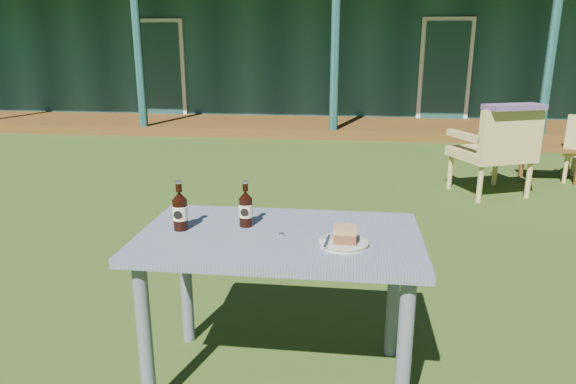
# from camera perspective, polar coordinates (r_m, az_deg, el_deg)

# --- Properties ---
(ground) EXTENTS (80.00, 80.00, 0.00)m
(ground) POSITION_cam_1_polar(r_m,az_deg,el_deg) (3.94, 2.32, -6.33)
(ground) COLOR #334916
(pavilion) EXTENTS (15.80, 8.30, 3.45)m
(pavilion) POSITION_cam_1_polar(r_m,az_deg,el_deg) (13.03, 5.99, 16.36)
(pavilion) COLOR #1A4541
(pavilion) RESTS_ON ground
(cafe_table) EXTENTS (1.20, 0.70, 0.72)m
(cafe_table) POSITION_cam_1_polar(r_m,az_deg,el_deg) (2.23, -0.95, -7.08)
(cafe_table) COLOR slate
(cafe_table) RESTS_ON ground
(plate) EXTENTS (0.20, 0.20, 0.01)m
(plate) POSITION_cam_1_polar(r_m,az_deg,el_deg) (2.09, 6.17, -5.64)
(plate) COLOR silver
(plate) RESTS_ON cafe_table
(cake_slice) EXTENTS (0.09, 0.09, 0.06)m
(cake_slice) POSITION_cam_1_polar(r_m,az_deg,el_deg) (2.07, 6.35, -4.68)
(cake_slice) COLOR brown
(cake_slice) RESTS_ON plate
(fork) EXTENTS (0.02, 0.14, 0.00)m
(fork) POSITION_cam_1_polar(r_m,az_deg,el_deg) (2.08, 4.37, -5.47)
(fork) COLOR silver
(fork) RESTS_ON plate
(cola_bottle_near) EXTENTS (0.06, 0.06, 0.21)m
(cola_bottle_near) POSITION_cam_1_polar(r_m,az_deg,el_deg) (2.27, -4.72, -1.81)
(cola_bottle_near) COLOR black
(cola_bottle_near) RESTS_ON cafe_table
(cola_bottle_far) EXTENTS (0.07, 0.07, 0.22)m
(cola_bottle_far) POSITION_cam_1_polar(r_m,az_deg,el_deg) (2.26, -11.90, -2.01)
(cola_bottle_far) COLOR black
(cola_bottle_far) RESTS_ON cafe_table
(bottle_cap) EXTENTS (0.03, 0.03, 0.01)m
(bottle_cap) POSITION_cam_1_polar(r_m,az_deg,el_deg) (2.18, -0.71, -4.72)
(bottle_cap) COLOR silver
(bottle_cap) RESTS_ON cafe_table
(armchair_left) EXTENTS (0.86, 0.84, 0.91)m
(armchair_left) POSITION_cam_1_polar(r_m,az_deg,el_deg) (5.61, 22.21, 4.67)
(armchair_left) COLOR tan
(armchair_left) RESTS_ON ground
(floral_throw) EXTENTS (0.62, 0.43, 0.05)m
(floral_throw) POSITION_cam_1_polar(r_m,az_deg,el_deg) (5.41, 23.85, 8.65)
(floral_throw) COLOR #5F436A
(floral_throw) RESTS_ON armchair_left
(side_table) EXTENTS (0.60, 0.40, 0.40)m
(side_table) POSITION_cam_1_polar(r_m,az_deg,el_deg) (6.54, 27.18, 4.03)
(side_table) COLOR #593715
(side_table) RESTS_ON ground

